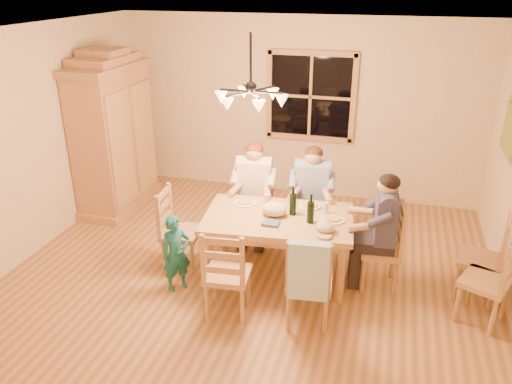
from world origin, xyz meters
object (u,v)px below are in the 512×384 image
(wine_bottle_b, at_px, (311,209))
(chair_spare_front, at_px, (483,294))
(child, at_px, (176,254))
(dining_table, at_px, (278,225))
(chair_near_right, at_px, (308,295))
(armoire, at_px, (114,138))
(wine_bottle_a, at_px, (293,201))
(chair_far_right, at_px, (310,224))
(chair_spare_back, at_px, (477,272))
(chair_end_right, at_px, (379,261))
(chair_far_left, at_px, (254,220))
(chair_near_left, at_px, (228,287))
(adult_plaid_man, at_px, (312,185))
(adult_woman, at_px, (254,181))
(adult_slate_man, at_px, (384,218))
(chair_end_left, at_px, (182,244))
(chandelier, at_px, (251,97))

(wine_bottle_b, bearing_deg, chair_spare_front, -6.22)
(child, distance_m, chair_spare_front, 3.16)
(dining_table, height_order, child, child)
(dining_table, bearing_deg, chair_near_right, -56.19)
(armoire, bearing_deg, wine_bottle_a, -21.89)
(dining_table, xyz_separation_m, chair_far_right, (0.24, 0.80, -0.35))
(chair_spare_back, bearing_deg, dining_table, 108.09)
(chair_spare_back, bearing_deg, wine_bottle_b, 110.56)
(chair_near_right, distance_m, chair_spare_front, 1.73)
(chair_spare_front, bearing_deg, wine_bottle_a, 105.03)
(wine_bottle_b, bearing_deg, chair_end_right, 12.24)
(chair_far_left, distance_m, chair_near_left, 1.54)
(adult_plaid_man, distance_m, chair_spare_front, 2.24)
(chair_near_right, xyz_separation_m, child, (-1.48, 0.17, 0.14))
(chair_far_left, height_order, chair_near_left, same)
(adult_woman, height_order, wine_bottle_a, adult_woman)
(armoire, distance_m, wine_bottle_a, 3.09)
(child, bearing_deg, chair_far_left, 23.56)
(chair_near_left, xyz_separation_m, chair_near_right, (0.81, 0.08, 0.00))
(adult_slate_man, bearing_deg, chair_spare_front, -115.30)
(chair_end_left, relative_size, wine_bottle_a, 3.00)
(wine_bottle_a, distance_m, chair_spare_front, 2.13)
(chair_far_left, distance_m, chair_spare_back, 2.68)
(chandelier, bearing_deg, child, -142.44)
(chair_end_right, relative_size, adult_plaid_man, 1.13)
(adult_slate_man, bearing_deg, chair_end_right, -103.04)
(chair_far_right, distance_m, chair_end_right, 1.12)
(chair_far_left, relative_size, adult_slate_man, 1.13)
(chair_near_right, bearing_deg, adult_plaid_man, 93.37)
(wine_bottle_b, bearing_deg, chair_end_left, -177.40)
(chair_far_right, height_order, wine_bottle_a, wine_bottle_a)
(chandelier, relative_size, chair_near_left, 0.78)
(chair_end_left, bearing_deg, adult_slate_man, 90.00)
(chandelier, distance_m, wine_bottle_b, 1.33)
(adult_woman, bearing_deg, armoire, -19.11)
(chair_near_right, height_order, chair_end_left, same)
(adult_woman, height_order, adult_plaid_man, same)
(armoire, distance_m, wine_bottle_b, 3.35)
(wine_bottle_b, bearing_deg, chair_far_right, 98.49)
(dining_table, distance_m, child, 1.16)
(chair_near_right, relative_size, adult_woman, 1.13)
(dining_table, bearing_deg, armoire, 155.41)
(armoire, height_order, chair_near_left, armoire)
(chandelier, distance_m, wine_bottle_a, 1.24)
(adult_slate_man, xyz_separation_m, wine_bottle_b, (-0.76, -0.17, 0.08))
(armoire, relative_size, chair_spare_front, 2.32)
(wine_bottle_b, bearing_deg, chair_spare_back, 7.06)
(chair_far_left, height_order, wine_bottle_a, wine_bottle_a)
(chair_end_right, height_order, chair_spare_back, same)
(chair_end_right, xyz_separation_m, adult_plaid_man, (-0.89, 0.68, 0.54))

